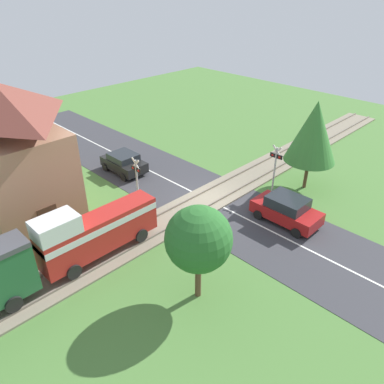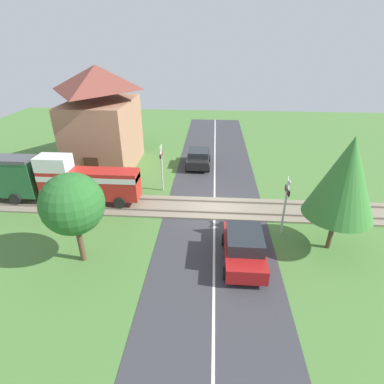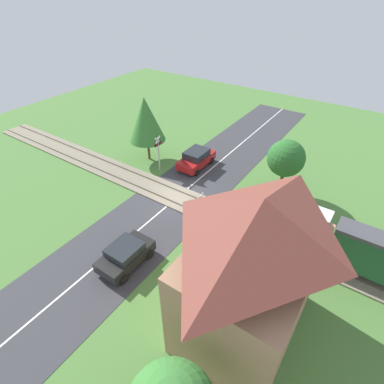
# 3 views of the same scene
# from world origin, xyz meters

# --- Properties ---
(ground_plane) EXTENTS (60.00, 60.00, 0.00)m
(ground_plane) POSITION_xyz_m (0.00, 0.00, 0.00)
(ground_plane) COLOR #4C7A38
(road_surface) EXTENTS (48.00, 6.40, 0.02)m
(road_surface) POSITION_xyz_m (0.00, 0.00, 0.01)
(road_surface) COLOR #38383D
(road_surface) RESTS_ON ground_plane
(track_bed) EXTENTS (2.80, 48.00, 0.24)m
(track_bed) POSITION_xyz_m (0.00, 0.00, 0.07)
(track_bed) COLOR gray
(track_bed) RESTS_ON ground_plane
(car_near_crossing) EXTENTS (4.05, 2.06, 1.68)m
(car_near_crossing) POSITION_xyz_m (-5.03, -1.44, 0.86)
(car_near_crossing) COLOR #A81919
(car_near_crossing) RESTS_ON ground_plane
(car_far_side) EXTENTS (3.61, 2.04, 1.49)m
(car_far_side) POSITION_xyz_m (7.28, 1.44, 0.79)
(car_far_side) COLOR black
(car_far_side) RESTS_ON ground_plane
(crossing_signal_west_approach) EXTENTS (0.90, 0.18, 3.47)m
(crossing_signal_west_approach) POSITION_xyz_m (-2.47, -3.82, 2.20)
(crossing_signal_west_approach) COLOR #B7B7B7
(crossing_signal_west_approach) RESTS_ON ground_plane
(crossing_signal_east_approach) EXTENTS (0.90, 0.18, 3.47)m
(crossing_signal_east_approach) POSITION_xyz_m (2.47, 3.82, 2.20)
(crossing_signal_east_approach) COLOR #B7B7B7
(crossing_signal_east_approach) RESTS_ON ground_plane
(station_building) EXTENTS (7.46, 5.25, 8.23)m
(station_building) POSITION_xyz_m (6.79, 9.31, 4.02)
(station_building) COLOR #AD7A5B
(station_building) RESTS_ON ground_plane
(pedestrian_by_station) EXTENTS (0.43, 0.43, 1.73)m
(pedestrian_by_station) POSITION_xyz_m (2.49, 9.75, 0.79)
(pedestrian_by_station) COLOR #B2282D
(pedestrian_by_station) RESTS_ON ground_plane
(tree_roadside_hedge) EXTENTS (2.94, 2.94, 4.71)m
(tree_roadside_hedge) POSITION_xyz_m (-5.51, 6.61, 3.22)
(tree_roadside_hedge) COLOR brown
(tree_roadside_hedge) RESTS_ON ground_plane
(tree_beyond_track) EXTENTS (3.41, 3.41, 6.16)m
(tree_beyond_track) POSITION_xyz_m (-3.63, -6.09, 4.11)
(tree_beyond_track) COLOR brown
(tree_beyond_track) RESTS_ON ground_plane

